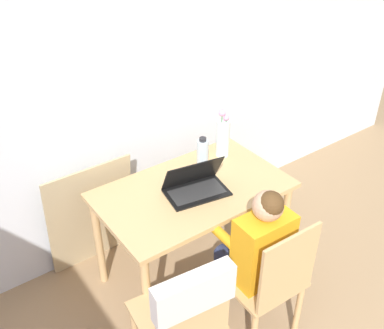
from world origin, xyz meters
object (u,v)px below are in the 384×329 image
flower_vase (223,136)px  water_bottle (203,154)px  laptop (195,184)px  person_seated (256,245)px  chair_spare (186,311)px  chair_occupied (268,282)px

flower_vase → water_bottle: (-0.21, -0.05, -0.04)m
laptop → flower_vase: bearing=39.9°
person_seated → laptop: size_ratio=2.57×
person_seated → flower_vase: 0.85m
chair_spare → person_seated: 0.56m
chair_spare → laptop: 0.81m
person_seated → laptop: bearing=-83.2°
chair_spare → water_bottle: water_bottle is taller
laptop → water_bottle: 0.27m
flower_vase → water_bottle: bearing=-166.9°
chair_occupied → person_seated: (0.00, 0.12, 0.18)m
chair_occupied → laptop: bearing=-84.5°
person_seated → water_bottle: (0.15, 0.69, 0.19)m
chair_occupied → chair_spare: size_ratio=0.99×
flower_vase → water_bottle: 0.21m
chair_spare → water_bottle: 1.08m
chair_spare → water_bottle: (0.69, 0.80, 0.22)m
laptop → flower_vase: size_ratio=1.16×
laptop → flower_vase: flower_vase is taller
flower_vase → chair_spare: bearing=-136.8°
chair_occupied → chair_spare: bearing=0.7°
chair_occupied → water_bottle: size_ratio=3.97×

